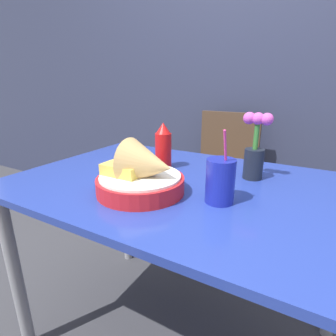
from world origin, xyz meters
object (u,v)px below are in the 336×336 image
(chair_far_window, at_px, (223,171))
(food_basket, at_px, (143,175))
(drink_cup, at_px, (220,182))
(ketchup_bottle, at_px, (163,146))
(flower_vase, at_px, (255,150))

(chair_far_window, bearing_deg, food_basket, -87.48)
(food_basket, distance_m, drink_cup, 0.24)
(chair_far_window, xyz_separation_m, ketchup_bottle, (-0.04, -0.74, 0.31))
(flower_vase, bearing_deg, ketchup_bottle, -171.93)
(drink_cup, bearing_deg, ketchup_bottle, 146.67)
(ketchup_bottle, relative_size, flower_vase, 0.78)
(chair_far_window, relative_size, ketchup_bottle, 4.83)
(flower_vase, bearing_deg, chair_far_window, 115.00)
(ketchup_bottle, height_order, flower_vase, flower_vase)
(chair_far_window, bearing_deg, flower_vase, -65.00)
(ketchup_bottle, height_order, drink_cup, drink_cup)
(food_basket, xyz_separation_m, drink_cup, (0.24, 0.06, 0.00))
(chair_far_window, xyz_separation_m, food_basket, (0.04, -1.00, 0.28))
(chair_far_window, height_order, ketchup_bottle, ketchup_bottle)
(ketchup_bottle, bearing_deg, food_basket, -72.90)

